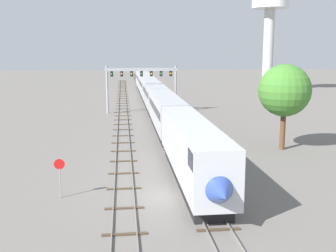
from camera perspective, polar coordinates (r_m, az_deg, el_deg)
name	(u,v)px	position (r m, az deg, el deg)	size (l,w,h in m)	color
ground_plane	(172,197)	(30.37, 0.61, -9.70)	(400.00, 400.00, 0.00)	slate
track_main	(148,99)	(89.09, -2.74, 3.68)	(2.60, 200.00, 0.16)	slate
track_near	(123,114)	(69.10, -6.26, 1.69)	(2.60, 160.00, 0.16)	slate
passenger_train	(154,95)	(73.37, -2.00, 4.25)	(3.04, 101.60, 4.80)	silver
signal_gantry	(142,78)	(69.66, -3.67, 6.59)	(12.10, 0.49, 7.90)	#999BA0
water_tower	(270,9)	(109.30, 13.88, 15.36)	(9.10, 9.10, 26.41)	beige
stop_sign	(60,173)	(30.54, -14.70, -6.24)	(0.76, 0.08, 2.88)	gray
trackside_tree_left	(285,91)	(44.98, 15.78, 4.71)	(5.48, 5.48, 9.07)	brown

